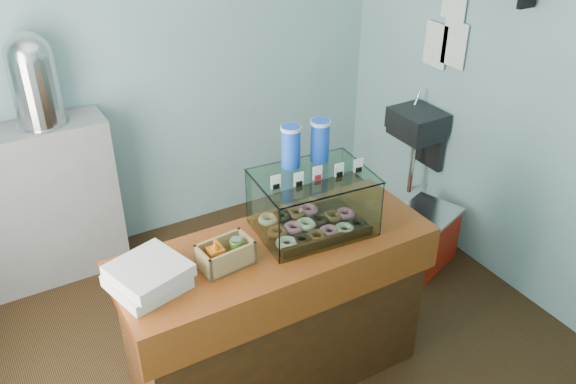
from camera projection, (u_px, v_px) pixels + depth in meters
ground at (257, 346)px, 3.64m from camera, size 3.50×3.50×0.00m
room_shell at (252, 71)px, 2.78m from camera, size 3.54×3.04×2.82m
counter at (277, 313)px, 3.22m from camera, size 1.60×0.60×0.90m
back_shelf at (38, 207)px, 3.95m from camera, size 1.00×0.32×1.10m
display_case at (310, 198)px, 3.05m from camera, size 0.60×0.46×0.53m
condiment_crate at (225, 255)px, 2.82m from camera, size 0.26×0.18×0.17m
pastry_boxes at (148, 276)px, 2.69m from camera, size 0.38×0.37×0.12m
coffee_urn at (33, 77)px, 3.59m from camera, size 0.31×0.31×0.57m
red_cooler at (423, 237)px, 4.26m from camera, size 0.55×0.48×0.40m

